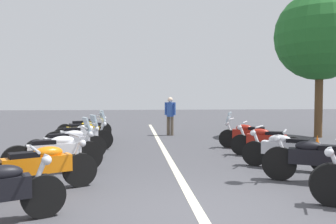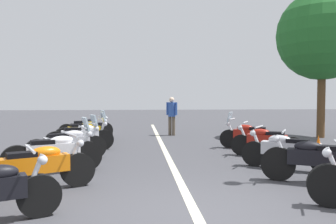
{
  "view_description": "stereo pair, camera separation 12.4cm",
  "coord_description": "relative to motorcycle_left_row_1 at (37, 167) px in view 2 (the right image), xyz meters",
  "views": [
    {
      "loc": [
        -4.61,
        0.93,
        1.69
      ],
      "look_at": [
        4.76,
        0.0,
        1.27
      ],
      "focal_mm": 36.16,
      "sensor_mm": 36.0,
      "label": 1
    },
    {
      "loc": [
        -4.61,
        0.81,
        1.69
      ],
      "look_at": [
        4.76,
        0.0,
        1.27
      ],
      "focal_mm": 36.16,
      "sensor_mm": 36.0,
      "label": 2
    }
  ],
  "objects": [
    {
      "name": "ground_plane",
      "position": [
        -1.48,
        -2.61,
        -0.46
      ],
      "size": [
        80.0,
        80.0,
        0.0
      ],
      "primitive_type": "plane",
      "color": "#424247"
    },
    {
      "name": "lane_centre_stripe",
      "position": [
        3.81,
        -2.61,
        -0.45
      ],
      "size": [
        21.23,
        0.16,
        0.01
      ],
      "primitive_type": "cube",
      "color": "beige",
      "rests_on": "ground_plane"
    },
    {
      "name": "motorcycle_left_row_1",
      "position": [
        0.0,
        0.0,
        0.0
      ],
      "size": [
        1.15,
        1.97,
        1.0
      ],
      "rotation": [
        0.0,
        0.0,
        -1.09
      ],
      "color": "black",
      "rests_on": "ground_plane"
    },
    {
      "name": "motorcycle_left_row_2",
      "position": [
        1.46,
        0.04,
        0.02
      ],
      "size": [
        1.01,
        2.04,
        1.23
      ],
      "rotation": [
        0.0,
        0.0,
        -1.18
      ],
      "color": "black",
      "rests_on": "ground_plane"
    },
    {
      "name": "motorcycle_left_row_3",
      "position": [
        2.98,
        0.06,
        0.01
      ],
      "size": [
        1.12,
        1.98,
        1.2
      ],
      "rotation": [
        0.0,
        0.0,
        -1.11
      ],
      "color": "black",
      "rests_on": "ground_plane"
    },
    {
      "name": "motorcycle_left_row_4",
      "position": [
        4.63,
        0.0,
        0.01
      ],
      "size": [
        0.89,
        2.06,
        1.21
      ],
      "rotation": [
        0.0,
        0.0,
        -1.26
      ],
      "color": "black",
      "rests_on": "ground_plane"
    },
    {
      "name": "motorcycle_left_row_5",
      "position": [
        6.1,
        0.11,
        0.01
      ],
      "size": [
        1.05,
        1.96,
        1.2
      ],
      "rotation": [
        0.0,
        0.0,
        -1.14
      ],
      "color": "black",
      "rests_on": "ground_plane"
    },
    {
      "name": "motorcycle_left_row_6",
      "position": [
        7.59,
        0.27,
        0.0
      ],
      "size": [
        1.08,
        2.05,
        1.0
      ],
      "rotation": [
        0.0,
        0.0,
        -1.15
      ],
      "color": "black",
      "rests_on": "ground_plane"
    },
    {
      "name": "motorcycle_right_row_1",
      "position": [
        0.11,
        -5.23,
        0.01
      ],
      "size": [
        1.16,
        1.95,
        1.02
      ],
      "rotation": [
        0.0,
        0.0,
        1.07
      ],
      "color": "black",
      "rests_on": "ground_plane"
    },
    {
      "name": "motorcycle_right_row_2",
      "position": [
        1.44,
        -5.22,
        -0.01
      ],
      "size": [
        1.37,
        1.84,
        0.99
      ],
      "rotation": [
        0.0,
        0.0,
        0.95
      ],
      "color": "black",
      "rests_on": "ground_plane"
    },
    {
      "name": "motorcycle_right_row_3",
      "position": [
        3.08,
        -5.36,
        -0.01
      ],
      "size": [
        1.13,
        1.84,
        0.98
      ],
      "rotation": [
        0.0,
        0.0,
        1.07
      ],
      "color": "black",
      "rests_on": "ground_plane"
    },
    {
      "name": "motorcycle_right_row_4",
      "position": [
        4.52,
        -5.36,
        0.0
      ],
      "size": [
        1.13,
        1.82,
        1.19
      ],
      "rotation": [
        0.0,
        0.0,
        1.06
      ],
      "color": "black",
      "rests_on": "ground_plane"
    },
    {
      "name": "traffic_cone_0",
      "position": [
        3.02,
        -6.87,
        -0.16
      ],
      "size": [
        0.36,
        0.36,
        0.61
      ],
      "color": "orange",
      "rests_on": "ground_plane"
    },
    {
      "name": "bystander_0",
      "position": [
        8.64,
        -3.24,
        0.53
      ],
      "size": [
        0.33,
        0.46,
        1.68
      ],
      "rotation": [
        0.0,
        0.0,
        2.57
      ],
      "color": "brown",
      "rests_on": "ground_plane"
    },
    {
      "name": "roadside_tree_0",
      "position": [
        7.32,
        -9.34,
        3.76
      ],
      "size": [
        3.7,
        3.7,
        6.08
      ],
      "color": "brown",
      "rests_on": "ground_plane"
    }
  ]
}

